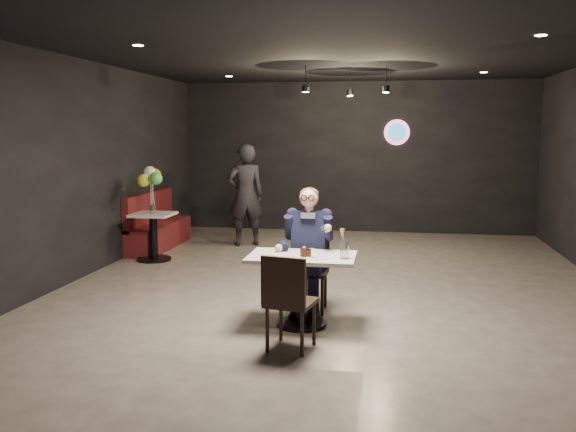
% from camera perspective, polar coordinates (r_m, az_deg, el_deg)
% --- Properties ---
extents(floor, '(9.00, 9.00, 0.00)m').
position_cam_1_polar(floor, '(8.10, 4.33, -6.51)').
color(floor, gray).
rests_on(floor, ground).
extents(wall_sign, '(0.50, 0.06, 0.50)m').
position_cam_1_polar(wall_sign, '(12.29, 10.15, 7.72)').
color(wall_sign, pink).
rests_on(wall_sign, floor).
extents(pendant_lights, '(1.40, 1.20, 0.36)m').
position_cam_1_polar(pendant_lights, '(9.88, 5.62, 12.90)').
color(pendant_lights, black).
rests_on(pendant_lights, floor).
extents(main_table, '(1.10, 0.70, 0.75)m').
position_cam_1_polar(main_table, '(6.38, 1.30, -6.99)').
color(main_table, silver).
rests_on(main_table, floor).
extents(chair_far, '(0.42, 0.46, 0.92)m').
position_cam_1_polar(chair_far, '(6.89, 1.97, -5.14)').
color(chair_far, black).
rests_on(chair_far, floor).
extents(chair_near, '(0.50, 0.53, 0.92)m').
position_cam_1_polar(chair_near, '(5.70, 0.29, -7.91)').
color(chair_near, black).
rests_on(chair_near, floor).
extents(seated_man, '(0.60, 0.80, 1.44)m').
position_cam_1_polar(seated_man, '(6.83, 1.98, -3.02)').
color(seated_man, black).
rests_on(seated_man, floor).
extents(dessert_plate, '(0.21, 0.21, 0.01)m').
position_cam_1_polar(dessert_plate, '(6.21, 1.43, -3.78)').
color(dessert_plate, white).
rests_on(dessert_plate, main_table).
extents(cake_slice, '(0.12, 0.11, 0.07)m').
position_cam_1_polar(cake_slice, '(6.18, 1.66, -3.46)').
color(cake_slice, black).
rests_on(cake_slice, dessert_plate).
extents(mint_leaf, '(0.06, 0.04, 0.01)m').
position_cam_1_polar(mint_leaf, '(6.16, 2.28, -3.06)').
color(mint_leaf, '#2A823E').
rests_on(mint_leaf, cake_slice).
extents(sundae_glass, '(0.08, 0.08, 0.19)m').
position_cam_1_polar(sundae_glass, '(6.15, 5.30, -3.09)').
color(sundae_glass, silver).
rests_on(sundae_glass, main_table).
extents(wafer_cone, '(0.07, 0.07, 0.12)m').
position_cam_1_polar(wafer_cone, '(6.15, 5.14, -1.72)').
color(wafer_cone, tan).
rests_on(wafer_cone, sundae_glass).
extents(booth_bench, '(0.48, 1.94, 0.97)m').
position_cam_1_polar(booth_bench, '(10.81, -11.97, -0.41)').
color(booth_bench, '#4D1019').
rests_on(booth_bench, floor).
extents(side_table, '(0.61, 0.61, 0.76)m').
position_cam_1_polar(side_table, '(9.80, -12.46, -1.87)').
color(side_table, silver).
rests_on(side_table, floor).
extents(balloon_vase, '(0.10, 0.10, 0.15)m').
position_cam_1_polar(balloon_vase, '(9.73, -12.54, 0.70)').
color(balloon_vase, silver).
rests_on(balloon_vase, side_table).
extents(balloon_bunch, '(0.36, 0.36, 0.60)m').
position_cam_1_polar(balloon_bunch, '(9.69, -12.60, 2.89)').
color(balloon_bunch, yellow).
rests_on(balloon_bunch, balloon_vase).
extents(passerby, '(0.77, 0.66, 1.79)m').
position_cam_1_polar(passerby, '(10.80, -4.00, 1.95)').
color(passerby, black).
rests_on(passerby, floor).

